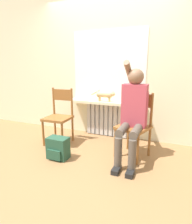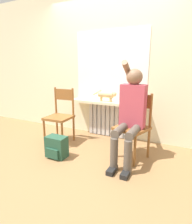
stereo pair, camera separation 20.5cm
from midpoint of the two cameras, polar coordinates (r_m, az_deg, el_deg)
ground_plane at (r=2.74m, az=-7.35°, el=-14.91°), size 12.00×12.00×0.00m
wall_with_window at (r=3.53m, az=2.25°, el=14.33°), size 7.00×0.06×2.70m
radiator at (r=3.59m, az=1.66°, el=-2.30°), size 0.81×0.08×0.64m
windowsill at (r=3.44m, az=1.21°, el=2.91°), size 1.43×0.26×0.05m
window_glass at (r=3.49m, az=2.03°, el=13.78°), size 1.37×0.01×1.25m
chair_left at (r=3.30m, az=-12.96°, el=-1.09°), size 0.43×0.43×0.95m
chair_right at (r=2.77m, az=9.65°, el=-3.75°), size 0.52×0.52×0.95m
person at (r=2.60m, az=9.00°, el=0.52°), size 0.36×1.01×1.40m
cat at (r=3.37m, az=1.14°, el=5.28°), size 0.46×0.11×0.21m
backpack at (r=2.83m, az=-13.61°, el=-10.71°), size 0.30×0.22×0.32m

